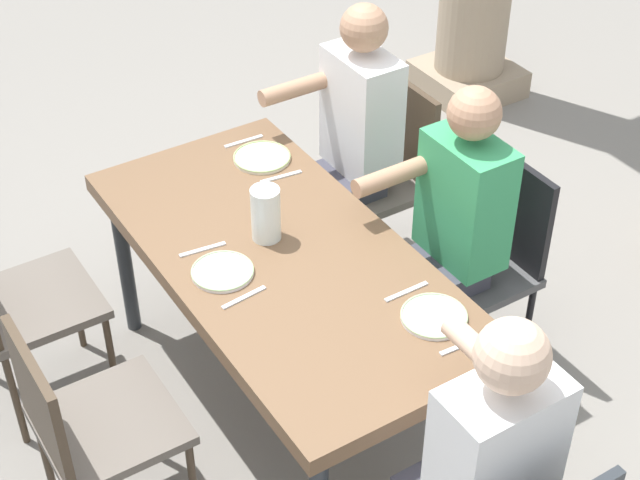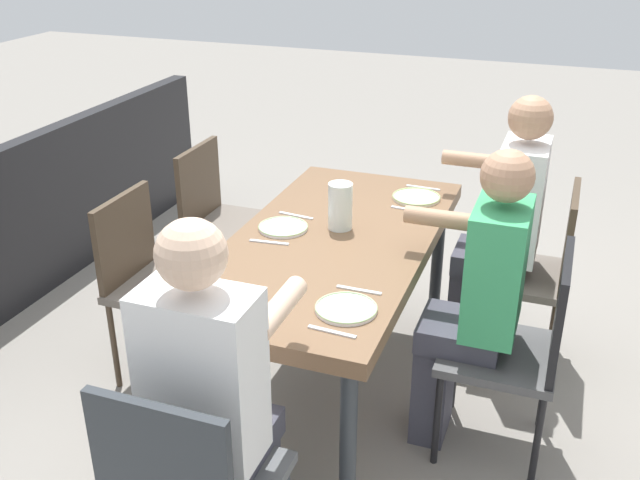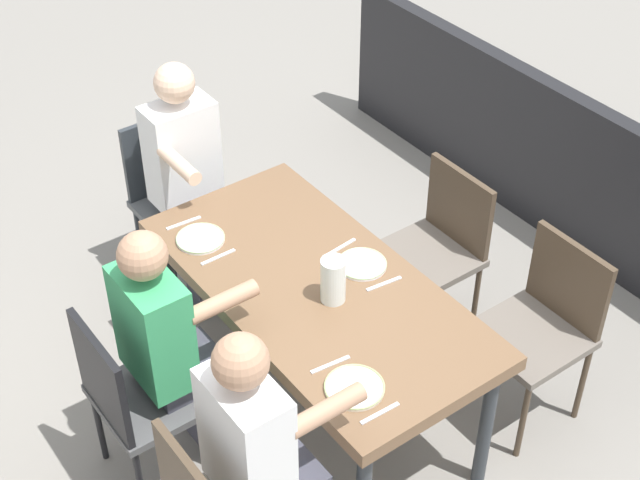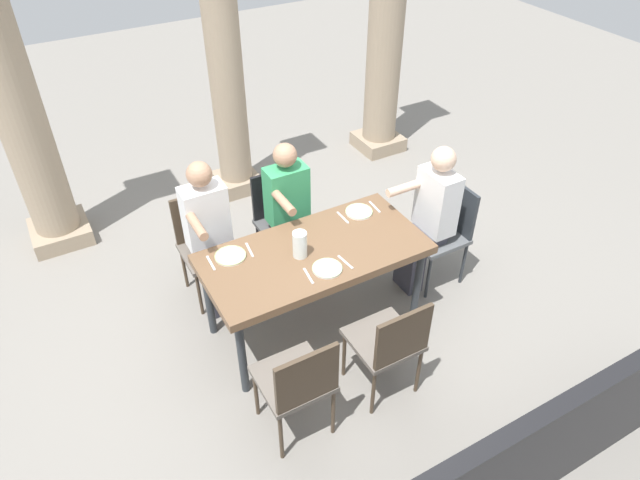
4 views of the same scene
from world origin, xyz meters
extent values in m
plane|color=gray|center=(0.00, 0.00, 0.00)|extent=(16.00, 16.00, 0.00)
cube|color=brown|center=(0.00, 0.00, 0.74)|extent=(1.66, 0.81, 0.07)
cylinder|color=#2D3338|center=(-0.75, 0.32, 0.35)|extent=(0.06, 0.06, 0.70)
cylinder|color=#2D3338|center=(0.75, 0.32, 0.35)|extent=(0.06, 0.06, 0.70)
cylinder|color=#2D3338|center=(-0.75, -0.32, 0.35)|extent=(0.06, 0.06, 0.70)
cylinder|color=#2D3338|center=(0.75, -0.32, 0.35)|extent=(0.06, 0.06, 0.70)
cube|color=#6A6158|center=(-0.57, 0.74, 0.45)|extent=(0.44, 0.44, 0.04)
cube|color=#473828|center=(-0.57, 0.94, 0.67)|extent=(0.42, 0.03, 0.45)
cylinder|color=#473828|center=(-0.76, 0.55, 0.22)|extent=(0.03, 0.03, 0.43)
cylinder|color=#473828|center=(-0.38, 0.55, 0.22)|extent=(0.03, 0.03, 0.43)
cylinder|color=#473828|center=(-0.76, 0.93, 0.22)|extent=(0.03, 0.03, 0.43)
cylinder|color=#473828|center=(-0.38, 0.93, 0.22)|extent=(0.03, 0.03, 0.43)
cube|color=#6A6158|center=(-0.57, -0.74, 0.48)|extent=(0.44, 0.44, 0.04)
cube|color=#473828|center=(-0.57, -0.94, 0.69)|extent=(0.42, 0.03, 0.42)
cylinder|color=#473828|center=(-0.38, -0.55, 0.23)|extent=(0.03, 0.03, 0.46)
cylinder|color=#473828|center=(-0.76, -0.55, 0.23)|extent=(0.03, 0.03, 0.46)
cylinder|color=#473828|center=(-0.38, -0.93, 0.23)|extent=(0.03, 0.03, 0.46)
cylinder|color=#473828|center=(-0.76, -0.93, 0.23)|extent=(0.03, 0.03, 0.46)
cube|color=#4F4F50|center=(0.13, 0.74, 0.44)|extent=(0.44, 0.44, 0.04)
cube|color=black|center=(0.13, 0.94, 0.67)|extent=(0.42, 0.03, 0.45)
cylinder|color=black|center=(-0.06, 0.55, 0.21)|extent=(0.03, 0.03, 0.43)
cylinder|color=black|center=(0.32, 0.55, 0.21)|extent=(0.03, 0.03, 0.43)
cylinder|color=black|center=(-0.06, 0.93, 0.21)|extent=(0.03, 0.03, 0.43)
cylinder|color=black|center=(0.32, 0.93, 0.21)|extent=(0.03, 0.03, 0.43)
cube|color=#6A6158|center=(0.13, -0.74, 0.46)|extent=(0.44, 0.44, 0.04)
cube|color=#473828|center=(0.13, -0.94, 0.67)|extent=(0.42, 0.03, 0.42)
cylinder|color=#473828|center=(0.32, -0.55, 0.22)|extent=(0.03, 0.03, 0.45)
cylinder|color=#473828|center=(-0.06, -0.55, 0.22)|extent=(0.03, 0.03, 0.45)
cylinder|color=#473828|center=(0.32, -0.93, 0.22)|extent=(0.03, 0.03, 0.45)
cylinder|color=#473828|center=(-0.06, -0.93, 0.22)|extent=(0.03, 0.03, 0.45)
cube|color=#5B5E61|center=(1.17, 0.00, 0.45)|extent=(0.44, 0.44, 0.04)
cube|color=#2D3338|center=(1.37, 0.00, 0.68)|extent=(0.03, 0.42, 0.45)
cylinder|color=#2D3338|center=(0.98, 0.19, 0.22)|extent=(0.03, 0.03, 0.44)
cylinder|color=#2D3338|center=(0.98, -0.19, 0.22)|extent=(0.03, 0.03, 0.44)
cylinder|color=#2D3338|center=(1.36, 0.19, 0.22)|extent=(0.03, 0.03, 0.44)
cylinder|color=#2D3338|center=(1.36, -0.19, 0.22)|extent=(0.03, 0.03, 0.44)
cube|color=#3F3F4C|center=(-0.57, 0.51, 0.23)|extent=(0.24, 0.14, 0.46)
cube|color=#3F3F4C|center=(-0.57, 0.60, 0.51)|extent=(0.28, 0.32, 0.10)
cube|color=white|center=(-0.57, 0.71, 0.83)|extent=(0.34, 0.20, 0.53)
sphere|color=tan|center=(-0.57, 0.71, 1.21)|extent=(0.19, 0.19, 0.19)
cylinder|color=tan|center=(-0.71, 0.47, 0.94)|extent=(0.07, 0.30, 0.07)
cube|color=#3F3F4C|center=(0.92, 0.00, 0.23)|extent=(0.14, 0.24, 0.46)
cube|color=#3F3F4C|center=(1.01, 0.00, 0.51)|extent=(0.32, 0.28, 0.10)
cube|color=white|center=(1.12, 0.00, 0.83)|extent=(0.20, 0.34, 0.54)
sphere|color=beige|center=(1.12, 0.00, 1.22)|extent=(0.20, 0.20, 0.20)
cylinder|color=beige|center=(0.88, 0.14, 0.95)|extent=(0.30, 0.07, 0.07)
cube|color=#3F3F4C|center=(0.13, 0.50, 0.23)|extent=(0.24, 0.14, 0.46)
cube|color=#3F3F4C|center=(0.13, 0.59, 0.51)|extent=(0.28, 0.32, 0.10)
cube|color=#389E60|center=(0.13, 0.70, 0.81)|extent=(0.34, 0.20, 0.50)
sphere|color=tan|center=(0.13, 0.70, 1.18)|extent=(0.19, 0.19, 0.19)
cylinder|color=tan|center=(-0.01, 0.46, 0.92)|extent=(0.07, 0.30, 0.07)
cube|color=tan|center=(-1.59, 2.18, 0.08)|extent=(0.52, 0.52, 0.16)
cylinder|color=tan|center=(-1.59, 2.18, 1.45)|extent=(0.40, 0.40, 2.59)
cube|color=tan|center=(0.24, 2.18, 0.08)|extent=(0.43, 0.43, 0.16)
cylinder|color=tan|center=(0.24, 2.18, 1.52)|extent=(0.33, 0.33, 2.72)
cube|color=tan|center=(2.07, 2.18, 0.08)|extent=(0.50, 0.50, 0.16)
cylinder|color=tan|center=(2.07, 2.18, 1.57)|extent=(0.38, 0.38, 2.83)
cylinder|color=silver|center=(-0.56, 0.23, 0.78)|extent=(0.23, 0.23, 0.01)
torus|color=#A0BE77|center=(-0.56, 0.23, 0.78)|extent=(0.23, 0.23, 0.01)
cube|color=silver|center=(-0.71, 0.23, 0.77)|extent=(0.02, 0.17, 0.01)
cube|color=silver|center=(-0.41, 0.23, 0.77)|extent=(0.04, 0.17, 0.01)
cylinder|color=white|center=(-0.02, -0.23, 0.78)|extent=(0.21, 0.21, 0.01)
torus|color=#A9CD91|center=(-0.02, -0.23, 0.78)|extent=(0.22, 0.22, 0.01)
cube|color=silver|center=(-0.17, -0.23, 0.77)|extent=(0.04, 0.17, 0.01)
cube|color=silver|center=(0.13, -0.23, 0.77)|extent=(0.03, 0.17, 0.01)
cylinder|color=white|center=(0.54, 0.24, 0.78)|extent=(0.22, 0.22, 0.01)
torus|color=#A9CD91|center=(0.54, 0.24, 0.78)|extent=(0.22, 0.22, 0.01)
cube|color=silver|center=(0.39, 0.24, 0.77)|extent=(0.02, 0.17, 0.01)
cube|color=silver|center=(0.69, 0.24, 0.77)|extent=(0.03, 0.17, 0.01)
cylinder|color=white|center=(-0.12, 0.00, 0.87)|extent=(0.11, 0.11, 0.20)
cylinder|color=#EFEAC6|center=(-0.12, 0.00, 0.84)|extent=(0.10, 0.10, 0.13)
camera|label=1|loc=(2.35, -1.33, 2.95)|focal=55.94mm
camera|label=2|loc=(2.60, 0.90, 2.05)|focal=40.59mm
camera|label=3|loc=(-2.42, 1.75, 3.40)|focal=53.15mm
camera|label=4|loc=(-1.54, -2.84, 3.43)|focal=32.13mm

